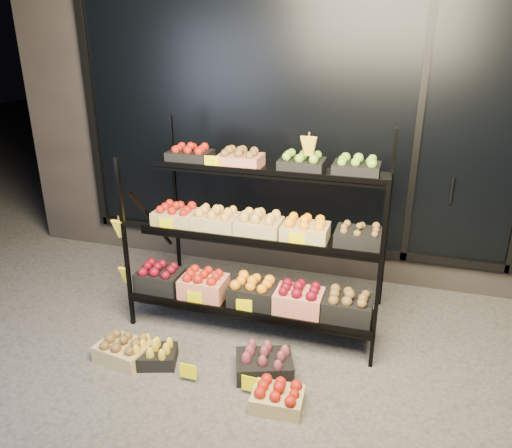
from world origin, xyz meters
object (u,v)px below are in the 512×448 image
(floor_crate_midright, at_px, (278,397))
(floor_crate_left, at_px, (123,349))
(floor_crate_midleft, at_px, (154,354))
(display_rack, at_px, (257,236))

(floor_crate_midright, bearing_deg, floor_crate_left, 169.87)
(floor_crate_midleft, bearing_deg, display_rack, 39.03)
(floor_crate_left, bearing_deg, display_rack, 56.91)
(floor_crate_midleft, bearing_deg, floor_crate_left, 168.05)
(floor_crate_left, height_order, floor_crate_midright, floor_crate_left)
(floor_crate_midleft, xyz_separation_m, floor_crate_midright, (1.03, -0.19, 0.00))
(floor_crate_midleft, bearing_deg, floor_crate_midright, -27.87)
(floor_crate_midleft, distance_m, floor_crate_midright, 1.05)
(floor_crate_midright, bearing_deg, display_rack, 110.82)
(floor_crate_midleft, height_order, floor_crate_midright, floor_crate_midright)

